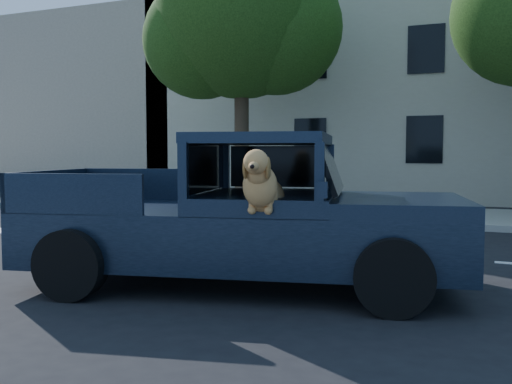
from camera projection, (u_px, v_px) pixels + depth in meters
ground at (224, 292)px, 7.25m from camera, size 120.00×120.00×0.00m
far_sidewalk at (368, 214)px, 15.73m from camera, size 60.00×4.00×0.15m
lane_stripes at (418, 257)px, 9.62m from camera, size 21.60×0.14×0.01m
street_tree_left at (243, 22)px, 17.23m from camera, size 6.00×5.20×8.60m
building_main at (491, 78)px, 21.00m from camera, size 26.00×6.00×9.00m
building_left at (94, 107)px, 27.90m from camera, size 12.00×6.00×8.00m
pickup_truck at (236, 235)px, 7.52m from camera, size 5.93×3.38×2.00m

